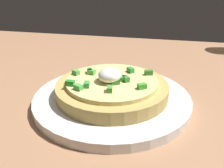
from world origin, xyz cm
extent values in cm
cube|color=#A17250|center=(0.00, 0.00, 1.19)|extent=(103.47, 70.05, 2.37)
cylinder|color=silver|center=(7.89, -8.88, 3.12)|extent=(25.74, 25.74, 1.50)
cylinder|color=tan|center=(7.89, -8.88, 4.93)|extent=(18.26, 18.26, 2.11)
cylinder|color=#E8D181|center=(7.89, -8.88, 6.30)|extent=(14.85, 14.85, 0.64)
ellipsoid|color=white|center=(7.69, -9.62, 7.71)|extent=(3.66, 3.66, 2.18)
cube|color=green|center=(3.79, -13.42, 7.02)|extent=(1.50, 1.28, 0.80)
cube|color=#52B94A|center=(9.38, -8.59, 7.02)|extent=(1.43, 1.50, 0.80)
cube|color=green|center=(8.44, -13.08, 7.02)|extent=(1.01, 1.40, 0.80)
cube|color=green|center=(12.92, -11.12, 7.02)|extent=(1.51, 1.36, 0.80)
cube|color=#258C29|center=(2.08, -12.29, 7.02)|extent=(1.29, 0.82, 0.80)
cube|color=#2C8B39|center=(10.30, -5.04, 7.02)|extent=(1.45, 1.49, 0.80)
cube|color=#2E7D2C|center=(13.45, -5.50, 7.02)|extent=(1.48, 1.21, 0.80)
cube|color=#367F36|center=(10.14, -8.94, 7.02)|extent=(1.41, 1.50, 0.80)
cube|color=green|center=(4.72, -12.29, 7.02)|extent=(1.03, 1.41, 0.80)
cube|color=#307C2D|center=(8.73, -10.41, 7.02)|extent=(1.51, 1.33, 0.80)
cube|color=#4EAA4A|center=(1.48, -8.03, 7.02)|extent=(1.51, 1.38, 0.80)
cube|color=green|center=(3.97, -7.30, 7.02)|extent=(1.45, 1.12, 0.80)
cube|color=green|center=(3.51, -6.84, 7.02)|extent=(1.17, 1.47, 0.80)
camera|label=1|loc=(15.63, -44.44, 22.74)|focal=39.73mm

